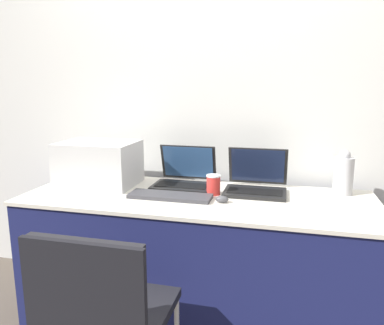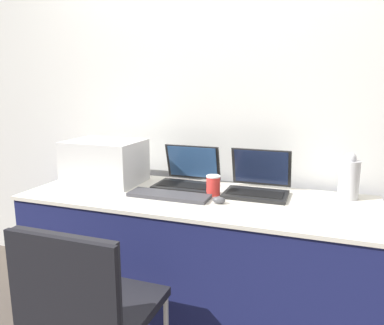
{
  "view_description": "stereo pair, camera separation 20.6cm",
  "coord_description": "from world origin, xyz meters",
  "views": [
    {
      "loc": [
        0.45,
        -1.59,
        1.38
      ],
      "look_at": [
        -0.04,
        0.38,
        0.96
      ],
      "focal_mm": 35.0,
      "sensor_mm": 36.0,
      "label": 1
    },
    {
      "loc": [
        0.65,
        -1.53,
        1.38
      ],
      "look_at": [
        -0.04,
        0.38,
        0.96
      ],
      "focal_mm": 35.0,
      "sensor_mm": 36.0,
      "label": 2
    }
  ],
  "objects": [
    {
      "name": "external_keyboard",
      "position": [
        -0.13,
        0.27,
        0.79
      ],
      "size": [
        0.45,
        0.14,
        0.02
      ],
      "color": "#3D3D42",
      "rests_on": "table"
    },
    {
      "name": "laptop_right",
      "position": [
        0.31,
        0.51,
        0.83
      ],
      "size": [
        0.34,
        0.31,
        0.24
      ],
      "color": "black",
      "rests_on": "table"
    },
    {
      "name": "metal_pitcher",
      "position": [
        0.78,
        0.58,
        0.89
      ],
      "size": [
        0.11,
        0.11,
        0.25
      ],
      "color": "silver",
      "rests_on": "table"
    },
    {
      "name": "coffee_cup",
      "position": [
        0.08,
        0.4,
        0.83
      ],
      "size": [
        0.08,
        0.08,
        0.11
      ],
      "color": "red",
      "rests_on": "table"
    },
    {
      "name": "laptop_left",
      "position": [
        -0.12,
        0.54,
        0.83
      ],
      "size": [
        0.35,
        0.3,
        0.24
      ],
      "color": "black",
      "rests_on": "table"
    },
    {
      "name": "wall_back",
      "position": [
        0.0,
        0.81,
        1.3
      ],
      "size": [
        8.0,
        0.05,
        2.6
      ],
      "color": "silver",
      "rests_on": "ground_plane"
    },
    {
      "name": "mouse",
      "position": [
        0.15,
        0.26,
        0.8
      ],
      "size": [
        0.07,
        0.04,
        0.04
      ],
      "color": "#4C4C51",
      "rests_on": "table"
    },
    {
      "name": "chair",
      "position": [
        -0.19,
        -0.44,
        0.55
      ],
      "size": [
        0.45,
        0.47,
        0.87
      ],
      "color": "black",
      "rests_on": "ground_plane"
    },
    {
      "name": "table",
      "position": [
        0.0,
        0.34,
        0.39
      ],
      "size": [
        1.92,
        0.7,
        0.78
      ],
      "color": "#191E51",
      "rests_on": "ground_plane"
    },
    {
      "name": "printer",
      "position": [
        -0.64,
        0.44,
        0.92
      ],
      "size": [
        0.45,
        0.34,
        0.26
      ],
      "color": "silver",
      "rests_on": "table"
    }
  ]
}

